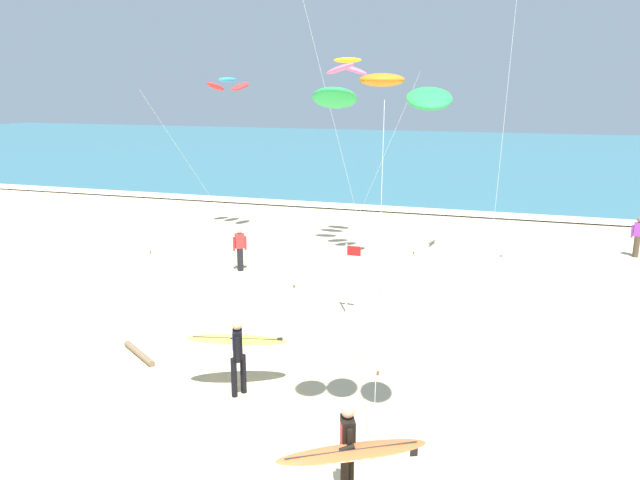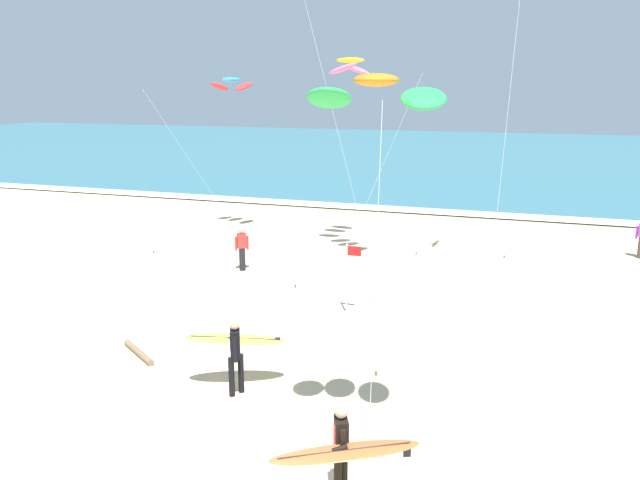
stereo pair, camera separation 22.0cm
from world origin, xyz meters
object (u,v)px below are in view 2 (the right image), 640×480
at_px(surfer_trailing, 236,346).
at_px(bystander_red_top, 242,249).
at_px(lifeguard_flag, 349,272).
at_px(driftwood_log, 139,352).
at_px(kite_arc_golden_distant, 351,67).
at_px(kite_arc_cobalt_high, 231,85).
at_px(kite_arc_amber_outer, 376,93).
at_px(surfer_lead, 342,450).

height_order(surfer_trailing, bystander_red_top, surfer_trailing).
xyz_separation_m(lifeguard_flag, driftwood_log, (-4.15, -4.47, -1.19)).
bearing_deg(bystander_red_top, kite_arc_golden_distant, 56.43).
bearing_deg(lifeguard_flag, kite_arc_cobalt_high, 132.48).
distance_m(kite_arc_amber_outer, lifeguard_flag, 9.08).
xyz_separation_m(surfer_lead, kite_arc_golden_distant, (-4.26, 15.65, 6.17)).
xyz_separation_m(surfer_trailing, driftwood_log, (-3.11, 0.89, -0.97)).
height_order(kite_arc_cobalt_high, kite_arc_golden_distant, kite_arc_golden_distant).
height_order(kite_arc_cobalt_high, driftwood_log, kite_arc_cobalt_high).
height_order(surfer_lead, surfer_trailing, same).
xyz_separation_m(kite_arc_golden_distant, bystander_red_top, (-2.80, -4.23, -6.40)).
relative_size(surfer_trailing, driftwood_log, 1.43).
height_order(kite_arc_golden_distant, driftwood_log, kite_arc_golden_distant).
height_order(kite_arc_cobalt_high, lifeguard_flag, kite_arc_cobalt_high).
distance_m(kite_arc_cobalt_high, kite_arc_golden_distant, 5.75).
bearing_deg(lifeguard_flag, kite_arc_amber_outer, -71.67).
bearing_deg(kite_arc_cobalt_high, kite_arc_amber_outer, -57.12).
relative_size(surfer_trailing, lifeguard_flag, 1.06).
bearing_deg(kite_arc_golden_distant, kite_arc_amber_outer, -73.08).
bearing_deg(surfer_trailing, surfer_lead, -42.97).
distance_m(surfer_trailing, kite_arc_cobalt_high, 16.13).
height_order(kite_arc_cobalt_high, kite_arc_amber_outer, kite_arc_cobalt_high).
height_order(surfer_trailing, lifeguard_flag, lifeguard_flag).
bearing_deg(surfer_lead, driftwood_log, 148.30).
height_order(surfer_lead, lifeguard_flag, lifeguard_flag).
bearing_deg(kite_arc_golden_distant, bystander_red_top, -123.57).
xyz_separation_m(kite_arc_cobalt_high, kite_arc_golden_distant, (5.61, -1.09, 0.67)).
height_order(bystander_red_top, lifeguard_flag, lifeguard_flag).
distance_m(kite_arc_golden_distant, bystander_red_top, 8.17).
height_order(surfer_trailing, kite_arc_cobalt_high, kite_arc_cobalt_high).
bearing_deg(driftwood_log, kite_arc_golden_distant, 79.62).
bearing_deg(driftwood_log, surfer_lead, -31.70).
distance_m(kite_arc_golden_distant, driftwood_log, 13.87).
bearing_deg(driftwood_log, surfer_trailing, -15.93).
xyz_separation_m(kite_arc_amber_outer, driftwood_log, (-6.50, 2.64, -6.32)).
bearing_deg(kite_arc_amber_outer, kite_arc_golden_distant, 106.92).
relative_size(kite_arc_amber_outer, driftwood_log, 4.28).
bearing_deg(bystander_red_top, lifeguard_flag, -31.99).
relative_size(kite_arc_cobalt_high, kite_arc_golden_distant, 0.91).
xyz_separation_m(surfer_lead, driftwood_log, (-6.40, 3.95, -0.97)).
relative_size(surfer_lead, kite_arc_amber_outer, 0.35).
bearing_deg(kite_arc_cobalt_high, driftwood_log, -74.83).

